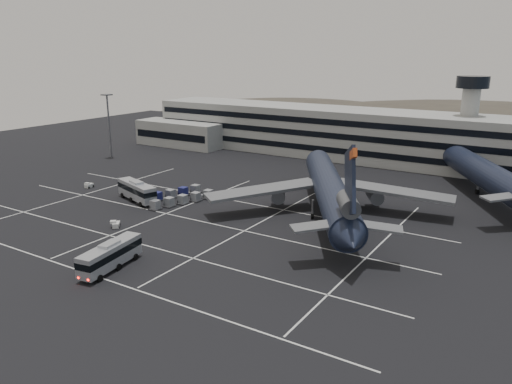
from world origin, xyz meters
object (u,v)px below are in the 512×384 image
trijet_main (330,190)px  bus_far (137,190)px  bus_near (110,255)px  tug_a (89,185)px  uld_cluster (176,197)px

trijet_main → bus_far: (-37.82, -11.84, -2.90)m
bus_near → tug_a: 47.24m
trijet_main → bus_near: bearing=-144.0°
bus_near → tug_a: bus_near is taller
bus_far → tug_a: bus_far is taller
trijet_main → bus_far: bearing=167.1°
bus_far → tug_a: 17.11m
bus_near → uld_cluster: bearing=106.2°
trijet_main → bus_near: size_ratio=4.50×
tug_a → trijet_main: bearing=2.5°
trijet_main → bus_near: trijet_main is taller
bus_near → bus_far: bus_far is taller
trijet_main → bus_far: trijet_main is taller
bus_near → bus_far: (-21.13, 26.25, 0.15)m
trijet_main → tug_a: 55.88m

